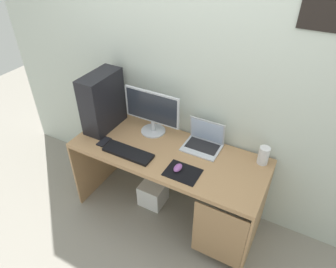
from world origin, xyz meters
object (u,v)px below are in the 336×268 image
at_px(mouse_left, 178,168).
at_px(subwoofer, 153,193).
at_px(keyboard, 128,153).
at_px(cell_phone, 104,142).
at_px(pc_tower, 103,101).
at_px(monitor, 152,112).
at_px(laptop, 203,142).
at_px(speaker, 264,155).

bearing_deg(mouse_left, subwoofer, 151.31).
bearing_deg(keyboard, cell_phone, 173.83).
height_order(pc_tower, subwoofer, pc_tower).
bearing_deg(monitor, laptop, 2.77).
relative_size(laptop, keyboard, 0.72).
relative_size(speaker, keyboard, 0.35).
distance_m(laptop, cell_phone, 0.84).
bearing_deg(speaker, laptop, -176.95).
height_order(mouse_left, subwoofer, mouse_left).
relative_size(pc_tower, mouse_left, 5.31).
height_order(speaker, keyboard, speaker).
height_order(mouse_left, cell_phone, mouse_left).
bearing_deg(monitor, subwoofer, -64.96).
relative_size(mouse_left, subwoofer, 0.42).
bearing_deg(mouse_left, keyboard, -177.39).
relative_size(monitor, keyboard, 1.22).
bearing_deg(subwoofer, monitor, 115.04).
bearing_deg(speaker, mouse_left, -144.50).
bearing_deg(cell_phone, subwoofer, 27.52).
height_order(monitor, mouse_left, monitor).
bearing_deg(cell_phone, laptop, 24.69).
height_order(monitor, subwoofer, monitor).
height_order(pc_tower, laptop, pc_tower).
distance_m(keyboard, mouse_left, 0.44).
relative_size(monitor, mouse_left, 5.32).
distance_m(monitor, mouse_left, 0.57).
relative_size(cell_phone, subwoofer, 0.57).
xyz_separation_m(pc_tower, keyboard, (0.40, -0.23, -0.24)).
xyz_separation_m(monitor, speaker, (0.96, 0.05, -0.14)).
distance_m(pc_tower, speaker, 1.40).
xyz_separation_m(mouse_left, subwoofer, (-0.35, 0.19, -0.64)).
xyz_separation_m(speaker, keyboard, (-0.98, -0.40, -0.06)).
height_order(laptop, mouse_left, laptop).
xyz_separation_m(speaker, cell_phone, (-1.24, -0.38, -0.07)).
bearing_deg(laptop, pc_tower, -170.83).
bearing_deg(subwoofer, mouse_left, -28.69).
xyz_separation_m(keyboard, cell_phone, (-0.27, 0.03, -0.01)).
xyz_separation_m(laptop, subwoofer, (-0.41, -0.17, -0.67)).
xyz_separation_m(cell_phone, subwoofer, (0.35, 0.18, -0.62)).
height_order(keyboard, subwoofer, keyboard).
relative_size(speaker, mouse_left, 1.54).
relative_size(keyboard, subwoofer, 1.84).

